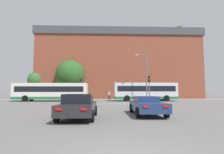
{
  "coord_description": "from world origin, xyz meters",
  "views": [
    {
      "loc": [
        -0.48,
        -3.77,
        1.58
      ],
      "look_at": [
        0.53,
        24.04,
        3.93
      ],
      "focal_mm": 28.0,
      "sensor_mm": 36.0,
      "label": 1
    }
  ],
  "objects_px": {
    "street_lamp_junction": "(145,73)",
    "pedestrian_waiting": "(109,94)",
    "bus_crossing_trailing": "(51,92)",
    "car_saloon_left": "(79,106)",
    "car_roadster_right": "(147,105)",
    "traffic_light_far_left": "(80,85)",
    "pedestrian_walking_east": "(62,94)",
    "traffic_light_near_right": "(149,85)",
    "bus_crossing_lead": "(145,91)"
  },
  "relations": [
    {
      "from": "street_lamp_junction",
      "to": "pedestrian_waiting",
      "type": "relative_size",
      "value": 4.16
    },
    {
      "from": "bus_crossing_trailing",
      "to": "street_lamp_junction",
      "type": "xyz_separation_m",
      "value": [
        15.13,
        -3.28,
        2.89
      ]
    },
    {
      "from": "car_saloon_left",
      "to": "car_roadster_right",
      "type": "height_order",
      "value": "car_saloon_left"
    },
    {
      "from": "traffic_light_near_right",
      "to": "pedestrian_walking_east",
      "type": "relative_size",
      "value": 2.13
    },
    {
      "from": "traffic_light_near_right",
      "to": "pedestrian_walking_east",
      "type": "height_order",
      "value": "traffic_light_near_right"
    },
    {
      "from": "traffic_light_near_right",
      "to": "traffic_light_far_left",
      "type": "bearing_deg",
      "value": 130.5
    },
    {
      "from": "traffic_light_far_left",
      "to": "pedestrian_waiting",
      "type": "distance_m",
      "value": 6.25
    },
    {
      "from": "car_roadster_right",
      "to": "pedestrian_walking_east",
      "type": "bearing_deg",
      "value": 116.15
    },
    {
      "from": "bus_crossing_lead",
      "to": "bus_crossing_trailing",
      "type": "bearing_deg",
      "value": 90.54
    },
    {
      "from": "car_roadster_right",
      "to": "bus_crossing_trailing",
      "type": "distance_m",
      "value": 21.39
    },
    {
      "from": "car_saloon_left",
      "to": "street_lamp_junction",
      "type": "bearing_deg",
      "value": 64.57
    },
    {
      "from": "car_roadster_right",
      "to": "pedestrian_walking_east",
      "type": "xyz_separation_m",
      "value": [
        -11.75,
        24.37,
        0.37
      ]
    },
    {
      "from": "pedestrian_walking_east",
      "to": "bus_crossing_trailing",
      "type": "bearing_deg",
      "value": -102.54
    },
    {
      "from": "bus_crossing_lead",
      "to": "traffic_light_far_left",
      "type": "xyz_separation_m",
      "value": [
        -11.99,
        5.94,
        1.31
      ]
    },
    {
      "from": "car_saloon_left",
      "to": "traffic_light_near_right",
      "type": "distance_m",
      "value": 14.52
    },
    {
      "from": "car_roadster_right",
      "to": "car_saloon_left",
      "type": "bearing_deg",
      "value": -161.66
    },
    {
      "from": "bus_crossing_trailing",
      "to": "traffic_light_far_left",
      "type": "bearing_deg",
      "value": -32.85
    },
    {
      "from": "car_roadster_right",
      "to": "bus_crossing_trailing",
      "type": "relative_size",
      "value": 0.38
    },
    {
      "from": "car_roadster_right",
      "to": "pedestrian_waiting",
      "type": "relative_size",
      "value": 2.58
    },
    {
      "from": "traffic_light_near_right",
      "to": "traffic_light_far_left",
      "type": "distance_m",
      "value": 16.92
    },
    {
      "from": "bus_crossing_trailing",
      "to": "pedestrian_walking_east",
      "type": "distance_m",
      "value": 6.69
    },
    {
      "from": "traffic_light_far_left",
      "to": "street_lamp_junction",
      "type": "distance_m",
      "value": 14.68
    },
    {
      "from": "car_saloon_left",
      "to": "pedestrian_walking_east",
      "type": "distance_m",
      "value": 26.82
    },
    {
      "from": "traffic_light_far_left",
      "to": "pedestrian_waiting",
      "type": "xyz_separation_m",
      "value": [
        5.94,
        0.3,
        -1.91
      ]
    },
    {
      "from": "pedestrian_waiting",
      "to": "bus_crossing_lead",
      "type": "bearing_deg",
      "value": -32.96
    },
    {
      "from": "bus_crossing_trailing",
      "to": "street_lamp_junction",
      "type": "bearing_deg",
      "value": -102.23
    },
    {
      "from": "car_saloon_left",
      "to": "car_roadster_right",
      "type": "xyz_separation_m",
      "value": [
        4.44,
        1.44,
        -0.08
      ]
    },
    {
      "from": "car_saloon_left",
      "to": "bus_crossing_trailing",
      "type": "xyz_separation_m",
      "value": [
        -7.52,
        19.14,
        0.87
      ]
    },
    {
      "from": "car_saloon_left",
      "to": "pedestrian_waiting",
      "type": "distance_m",
      "value": 25.63
    },
    {
      "from": "street_lamp_junction",
      "to": "pedestrian_waiting",
      "type": "xyz_separation_m",
      "value": [
        -5.25,
        9.66,
        -3.44
      ]
    },
    {
      "from": "car_roadster_right",
      "to": "pedestrian_walking_east",
      "type": "distance_m",
      "value": 27.05
    },
    {
      "from": "bus_crossing_trailing",
      "to": "pedestrian_waiting",
      "type": "height_order",
      "value": "bus_crossing_trailing"
    },
    {
      "from": "car_saloon_left",
      "to": "traffic_light_far_left",
      "type": "xyz_separation_m",
      "value": [
        -3.59,
        25.23,
        2.23
      ]
    },
    {
      "from": "bus_crossing_lead",
      "to": "traffic_light_far_left",
      "type": "distance_m",
      "value": 13.44
    },
    {
      "from": "pedestrian_waiting",
      "to": "pedestrian_walking_east",
      "type": "distance_m",
      "value": 9.66
    },
    {
      "from": "pedestrian_walking_east",
      "to": "bus_crossing_lead",
      "type": "bearing_deg",
      "value": -33.22
    },
    {
      "from": "car_saloon_left",
      "to": "bus_crossing_trailing",
      "type": "height_order",
      "value": "bus_crossing_trailing"
    },
    {
      "from": "bus_crossing_lead",
      "to": "bus_crossing_trailing",
      "type": "relative_size",
      "value": 0.88
    },
    {
      "from": "bus_crossing_trailing",
      "to": "street_lamp_junction",
      "type": "relative_size",
      "value": 1.62
    },
    {
      "from": "car_roadster_right",
      "to": "bus_crossing_lead",
      "type": "xyz_separation_m",
      "value": [
        3.96,
        17.85,
        1.01
      ]
    },
    {
      "from": "car_roadster_right",
      "to": "street_lamp_junction",
      "type": "relative_size",
      "value": 0.62
    },
    {
      "from": "bus_crossing_trailing",
      "to": "pedestrian_walking_east",
      "type": "xyz_separation_m",
      "value": [
        0.22,
        6.66,
        -0.59
      ]
    },
    {
      "from": "car_roadster_right",
      "to": "traffic_light_near_right",
      "type": "xyz_separation_m",
      "value": [
        2.95,
        10.93,
        1.85
      ]
    },
    {
      "from": "car_roadster_right",
      "to": "traffic_light_near_right",
      "type": "distance_m",
      "value": 11.47
    },
    {
      "from": "bus_crossing_trailing",
      "to": "traffic_light_far_left",
      "type": "height_order",
      "value": "traffic_light_far_left"
    },
    {
      "from": "bus_crossing_trailing",
      "to": "street_lamp_junction",
      "type": "height_order",
      "value": "street_lamp_junction"
    },
    {
      "from": "street_lamp_junction",
      "to": "bus_crossing_lead",
      "type": "bearing_deg",
      "value": 77.02
    },
    {
      "from": "traffic_light_near_right",
      "to": "pedestrian_waiting",
      "type": "relative_size",
      "value": 2.06
    },
    {
      "from": "traffic_light_far_left",
      "to": "pedestrian_waiting",
      "type": "height_order",
      "value": "traffic_light_far_left"
    },
    {
      "from": "car_saloon_left",
      "to": "traffic_light_far_left",
      "type": "distance_m",
      "value": 25.58
    }
  ]
}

